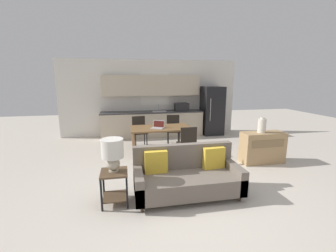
% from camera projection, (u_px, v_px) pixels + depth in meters
% --- Properties ---
extents(ground_plane, '(20.00, 20.00, 0.00)m').
position_uv_depth(ground_plane, '(183.00, 195.00, 4.02)').
color(ground_plane, beige).
extents(wall_back, '(6.40, 0.07, 2.70)m').
position_uv_depth(wall_back, '(151.00, 98.00, 8.19)').
color(wall_back, silver).
rests_on(wall_back, ground_plane).
extents(kitchen_counter, '(3.60, 0.65, 2.15)m').
position_uv_depth(kitchen_counter, '(153.00, 113.00, 8.01)').
color(kitchen_counter, beige).
rests_on(kitchen_counter, ground_plane).
extents(refrigerator, '(0.72, 0.77, 1.76)m').
position_uv_depth(refrigerator, '(212.00, 111.00, 8.29)').
color(refrigerator, black).
rests_on(refrigerator, ground_plane).
extents(dining_table, '(1.63, 0.89, 0.74)m').
position_uv_depth(dining_table, '(161.00, 129.00, 6.14)').
color(dining_table, brown).
rests_on(dining_table, ground_plane).
extents(couch, '(1.85, 0.80, 0.87)m').
position_uv_depth(couch, '(186.00, 176.00, 3.99)').
color(couch, '#3D2D1E').
rests_on(couch, ground_plane).
extents(side_table, '(0.43, 0.43, 0.56)m').
position_uv_depth(side_table, '(115.00, 182.00, 3.68)').
color(side_table, brown).
rests_on(side_table, ground_plane).
extents(table_lamp, '(0.35, 0.35, 0.54)m').
position_uv_depth(table_lamp, '(113.00, 152.00, 3.60)').
color(table_lamp, '#B2A893').
rests_on(table_lamp, side_table).
extents(credenza, '(1.05, 0.43, 0.76)m').
position_uv_depth(credenza, '(262.00, 147.00, 5.52)').
color(credenza, tan).
rests_on(credenza, ground_plane).
extents(vase, '(0.19, 0.19, 0.37)m').
position_uv_depth(vase, '(262.00, 125.00, 5.40)').
color(vase, beige).
rests_on(vase, credenza).
extents(dining_chair_far_right, '(0.47, 0.47, 0.91)m').
position_uv_depth(dining_chair_far_right, '(173.00, 128.00, 7.08)').
color(dining_chair_far_right, black).
rests_on(dining_chair_far_right, ground_plane).
extents(dining_chair_near_right, '(0.43, 0.43, 0.91)m').
position_uv_depth(dining_chair_near_right, '(187.00, 142.00, 5.50)').
color(dining_chair_near_right, black).
rests_on(dining_chair_near_right, ground_plane).
extents(dining_chair_far_left, '(0.47, 0.47, 0.91)m').
position_uv_depth(dining_chair_far_left, '(140.00, 130.00, 6.85)').
color(dining_chair_far_left, black).
rests_on(dining_chair_far_left, ground_plane).
extents(laptop, '(0.40, 0.38, 0.20)m').
position_uv_depth(laptop, '(158.00, 126.00, 6.03)').
color(laptop, '#B7BABC').
rests_on(laptop, dining_table).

